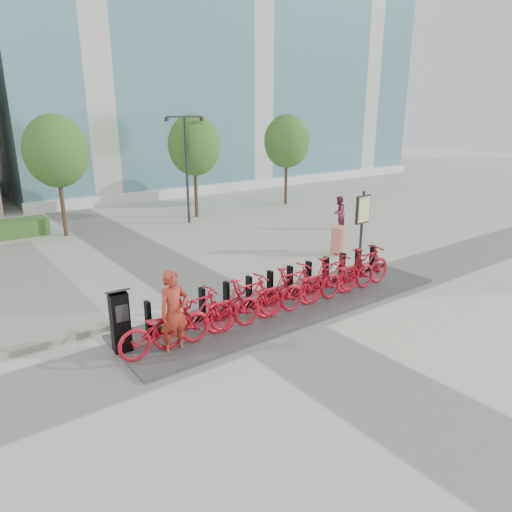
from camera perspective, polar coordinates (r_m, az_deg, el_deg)
ground at (r=11.66m, az=0.47°, el=-8.27°), size 120.00×120.00×0.00m
glass_building at (r=40.58m, az=-6.68°, el=26.97°), size 32.00×16.00×24.00m
tree_1 at (r=21.01m, az=-23.73°, el=11.88°), size 2.60×2.60×5.10m
tree_2 at (r=23.39m, az=-7.74°, el=13.53°), size 2.60×2.60×5.10m
tree_3 at (r=26.82m, az=3.86°, el=14.08°), size 2.60×2.60×5.10m
streetlamp at (r=22.07m, az=-8.71°, el=12.09°), size 2.00×0.20×5.00m
dock_pad at (r=12.61m, az=4.38°, el=-6.10°), size 9.60×2.40×0.08m
dock_rail_posts at (r=12.80m, az=3.24°, el=-3.46°), size 8.02×0.50×0.85m
bike_0 at (r=10.14m, az=-11.29°, el=-8.69°), size 2.14×0.75×1.13m
bike_1 at (r=10.40m, az=-7.71°, el=-7.44°), size 2.08×0.59×1.25m
bike_2 at (r=10.76m, az=-4.33°, el=-6.83°), size 2.14×0.75×1.13m
bike_3 at (r=11.10m, az=-1.19°, el=-5.65°), size 2.08×0.59×1.25m
bike_4 at (r=11.52m, az=1.74°, el=-5.10°), size 2.14×0.75×1.13m
bike_5 at (r=11.93m, az=4.46°, el=-4.03°), size 2.08×0.59×1.25m
bike_6 at (r=12.41m, az=6.97°, el=-3.57°), size 2.14×0.75×1.13m
bike_7 at (r=12.87m, az=9.31°, el=-2.61°), size 2.08×0.59×1.25m
bike_8 at (r=13.39m, az=11.46°, el=-2.22°), size 2.14×0.75×1.13m
bike_9 at (r=13.89m, az=13.47°, el=-1.37°), size 2.08×0.59×1.25m
kiosk at (r=10.33m, az=-16.63°, el=-7.74°), size 0.48×0.42×1.47m
worker_red at (r=10.00m, az=-10.19°, el=-7.02°), size 0.73×0.51×1.91m
pedestrian at (r=21.27m, az=10.29°, el=5.36°), size 0.88×0.77×1.52m
construction_barrel at (r=17.30m, az=10.25°, el=1.89°), size 0.69×0.69×1.07m
map_sign at (r=17.61m, az=13.20°, el=5.37°), size 0.77×0.19×2.34m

